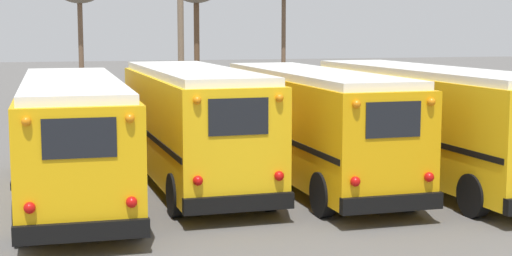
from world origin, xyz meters
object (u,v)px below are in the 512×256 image
(school_bus_0, at_px, (72,134))
(utility_pole, at_px, (181,34))
(school_bus_1, at_px, (193,123))
(school_bus_3, at_px, (428,120))
(school_bus_2, at_px, (312,122))

(school_bus_0, height_order, utility_pole, utility_pole)
(school_bus_1, xyz_separation_m, school_bus_3, (6.45, -1.11, -0.01))
(school_bus_0, height_order, school_bus_3, school_bus_3)
(school_bus_0, distance_m, school_bus_3, 9.69)
(school_bus_1, distance_m, utility_pole, 13.14)
(school_bus_2, bearing_deg, school_bus_0, -177.42)
(school_bus_0, bearing_deg, school_bus_1, 14.08)
(school_bus_0, distance_m, school_bus_1, 3.33)
(school_bus_1, bearing_deg, school_bus_3, -9.75)
(utility_pole, bearing_deg, school_bus_0, -110.66)
(school_bus_2, height_order, utility_pole, utility_pole)
(utility_pole, bearing_deg, school_bus_1, -98.46)
(school_bus_1, bearing_deg, utility_pole, 81.54)
(school_bus_1, height_order, utility_pole, utility_pole)
(school_bus_3, xyz_separation_m, utility_pole, (-4.55, 13.91, 2.29))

